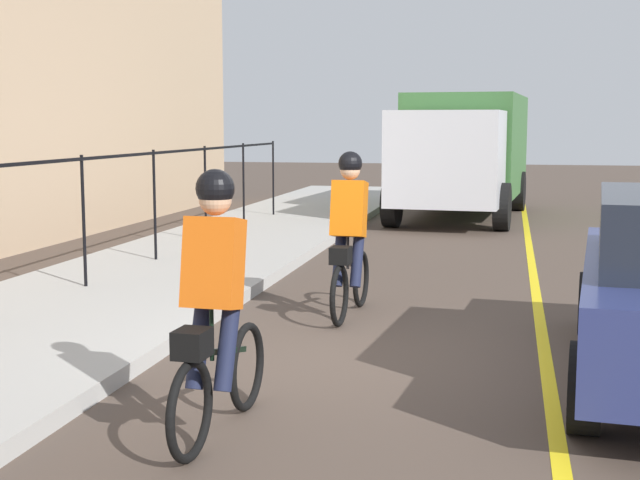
% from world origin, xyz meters
% --- Properties ---
extents(ground_plane, '(80.00, 80.00, 0.00)m').
position_xyz_m(ground_plane, '(0.00, 0.00, 0.00)').
color(ground_plane, '#4C3F35').
extents(lane_line_centre, '(36.00, 0.12, 0.01)m').
position_xyz_m(lane_line_centre, '(0.00, -1.60, 0.00)').
color(lane_line_centre, yellow).
rests_on(lane_line_centre, ground).
extents(sidewalk, '(40.00, 3.20, 0.15)m').
position_xyz_m(sidewalk, '(0.00, 3.40, 0.07)').
color(sidewalk, '#A6A39E').
rests_on(sidewalk, ground).
extents(iron_fence, '(19.84, 0.04, 1.60)m').
position_xyz_m(iron_fence, '(1.00, 3.80, 1.36)').
color(iron_fence, black).
rests_on(iron_fence, sidewalk).
extents(cyclist_lead, '(1.71, 0.38, 1.83)m').
position_xyz_m(cyclist_lead, '(1.70, 0.46, 0.91)').
color(cyclist_lead, black).
rests_on(cyclist_lead, ground).
extents(cyclist_follow, '(1.71, 0.38, 1.83)m').
position_xyz_m(cyclist_follow, '(-2.19, 0.66, 0.91)').
color(cyclist_follow, black).
rests_on(cyclist_follow, ground).
extents(box_truck_background, '(6.87, 2.96, 2.78)m').
position_xyz_m(box_truck_background, '(12.76, -0.19, 1.55)').
color(box_truck_background, '#366532').
rests_on(box_truck_background, ground).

